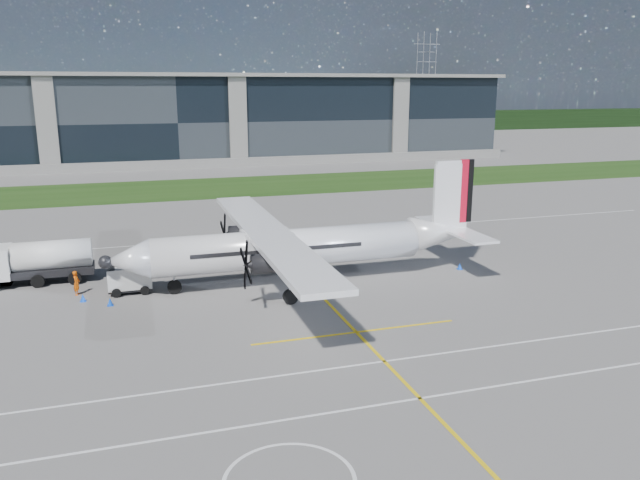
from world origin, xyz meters
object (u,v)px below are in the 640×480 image
at_px(baggage_tug, 130,279).
at_px(turboprop_aircraft, 302,225).
at_px(pylon_east, 426,81).
at_px(safety_cone_tail, 460,266).
at_px(safety_cone_stbdwing, 228,239).
at_px(ground_crew_person, 76,281).
at_px(safety_cone_fwd, 83,298).
at_px(fuel_tanker_truck, 27,263).
at_px(safety_cone_nose_port, 110,302).
at_px(safety_cone_nose_stbd, 122,288).

bearing_deg(baggage_tug, turboprop_aircraft, -5.88).
relative_size(pylon_east, safety_cone_tail, 60.00).
xyz_separation_m(safety_cone_stbdwing, safety_cone_tail, (15.26, -13.90, 0.00)).
xyz_separation_m(ground_crew_person, safety_cone_fwd, (0.43, -1.53, -0.69)).
bearing_deg(fuel_tanker_truck, pylon_east, 54.43).
height_order(ground_crew_person, safety_cone_nose_port, ground_crew_person).
distance_m(ground_crew_person, safety_cone_fwd, 1.73).
bearing_deg(turboprop_aircraft, safety_cone_nose_stbd, 173.06).
height_order(baggage_tug, safety_cone_stbdwing, baggage_tug).
bearing_deg(safety_cone_nose_stbd, safety_cone_stbdwing, 52.54).
distance_m(turboprop_aircraft, safety_cone_stbdwing, 14.21).
relative_size(fuel_tanker_truck, baggage_tug, 2.64).
bearing_deg(pylon_east, turboprop_aircraft, -119.41).
relative_size(turboprop_aircraft, safety_cone_tail, 54.74).
bearing_deg(safety_cone_stbdwing, safety_cone_nose_stbd, -127.46).
relative_size(safety_cone_fwd, safety_cone_nose_port, 1.00).
relative_size(pylon_east, turboprop_aircraft, 1.10).
bearing_deg(ground_crew_person, fuel_tanker_truck, 58.24).
distance_m(turboprop_aircraft, safety_cone_fwd, 15.05).
distance_m(baggage_tug, safety_cone_nose_stbd, 0.90).
xyz_separation_m(safety_cone_nose_port, safety_cone_tail, (25.05, 0.58, 0.00)).
xyz_separation_m(safety_cone_nose_stbd, safety_cone_tail, (24.34, -2.05, 0.00)).
height_order(pylon_east, ground_crew_person, pylon_east).
bearing_deg(safety_cone_fwd, ground_crew_person, 105.56).
xyz_separation_m(baggage_tug, safety_cone_stbdwing, (8.52, 12.13, -0.65)).
relative_size(safety_cone_nose_port, safety_cone_stbdwing, 1.00).
distance_m(turboprop_aircraft, safety_cone_tail, 12.79).
bearing_deg(safety_cone_fwd, safety_cone_nose_port, -38.58).
bearing_deg(fuel_tanker_truck, turboprop_aircraft, -16.07).
distance_m(fuel_tanker_truck, safety_cone_stbdwing, 17.29).
relative_size(fuel_tanker_truck, safety_cone_fwd, 15.82).
relative_size(safety_cone_stbdwing, safety_cone_tail, 1.00).
relative_size(pylon_east, safety_cone_fwd, 60.00).
distance_m(fuel_tanker_truck, safety_cone_fwd, 6.46).
xyz_separation_m(pylon_east, safety_cone_tail, (-70.19, -146.70, -14.75)).
relative_size(ground_crew_person, safety_cone_nose_stbd, 3.74).
height_order(ground_crew_person, safety_cone_fwd, ground_crew_person).
bearing_deg(safety_cone_nose_stbd, pylon_east, 56.83).
xyz_separation_m(baggage_tug, safety_cone_tail, (23.78, -1.77, -0.65)).
distance_m(turboprop_aircraft, baggage_tug, 12.09).
height_order(safety_cone_nose_port, safety_cone_nose_stbd, same).
distance_m(ground_crew_person, safety_cone_nose_stbd, 2.91).
bearing_deg(baggage_tug, safety_cone_nose_stbd, 152.86).
relative_size(baggage_tug, safety_cone_fwd, 5.99).
bearing_deg(fuel_tanker_truck, ground_crew_person, -46.65).
bearing_deg(baggage_tug, safety_cone_tail, -4.25).
bearing_deg(safety_cone_fwd, turboprop_aircraft, -0.74).
distance_m(pylon_east, fuel_tanker_truck, 173.67).
bearing_deg(fuel_tanker_truck, safety_cone_nose_port, -49.64).
bearing_deg(safety_cone_nose_stbd, ground_crew_person, 175.10).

